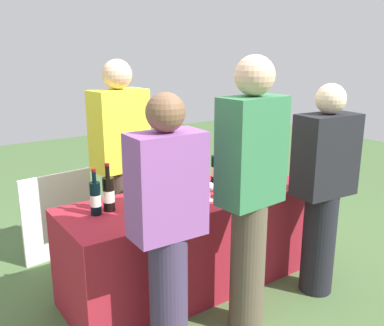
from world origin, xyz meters
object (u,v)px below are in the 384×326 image
wine_bottle_5 (250,164)px  wine_glass_1 (210,187)px  wine_bottle_3 (190,175)px  wine_glass_0 (162,194)px  wine_bottle_2 (164,179)px  wine_glass_3 (225,179)px  wine_bottle_0 (95,198)px  wine_glass_4 (261,175)px  guest_0 (167,224)px  guest_1 (250,189)px  wine_bottle_4 (216,169)px  guest_2 (323,186)px  wine_bottle_1 (109,194)px  menu_board (58,216)px  wine_glass_2 (225,186)px  server_pouring (121,160)px

wine_bottle_5 → wine_glass_1: size_ratio=2.27×
wine_bottle_3 → wine_glass_0: wine_bottle_3 is taller
wine_bottle_2 → wine_glass_3: bearing=-29.1°
wine_bottle_0 → wine_glass_4: 1.27m
guest_0 → guest_1: guest_1 is taller
wine_glass_0 → wine_bottle_3: bearing=28.0°
wine_bottle_2 → wine_glass_4: 0.75m
wine_bottle_4 → guest_2: bearing=-62.3°
wine_glass_0 → guest_0: (-0.25, -0.48, 0.02)m
wine_bottle_4 → wine_glass_3: wine_bottle_4 is taller
wine_bottle_4 → wine_bottle_1: bearing=-176.3°
wine_glass_3 → menu_board: 1.51m
wine_bottle_5 → guest_2: size_ratio=0.20×
wine_bottle_4 → wine_glass_3: bearing=-111.4°
wine_bottle_5 → guest_2: guest_2 is taller
wine_bottle_5 → wine_glass_0: size_ratio=2.21×
wine_glass_1 → guest_2: size_ratio=0.09×
wine_bottle_4 → wine_glass_2: bearing=-117.8°
wine_bottle_5 → server_pouring: server_pouring is taller
wine_glass_2 → menu_board: size_ratio=0.18×
wine_bottle_1 → wine_bottle_2: 0.47m
wine_glass_4 → wine_glass_3: bearing=164.5°
wine_bottle_5 → wine_glass_1: (-0.64, -0.28, -0.01)m
wine_glass_1 → menu_board: 1.45m
wine_glass_4 → menu_board: bearing=135.7°
wine_glass_0 → wine_bottle_0: bearing=161.2°
wine_bottle_2 → guest_0: 0.82m
wine_bottle_5 → wine_glass_3: wine_bottle_5 is taller
wine_glass_2 → wine_glass_4: (0.37, 0.02, 0.01)m
wine_bottle_3 → wine_bottle_4: bearing=5.0°
wine_glass_0 → guest_0: bearing=-117.6°
menu_board → wine_bottle_5: bearing=-38.7°
wine_bottle_2 → guest_0: size_ratio=0.22×
wine_bottle_2 → menu_board: 1.13m
wine_glass_0 → guest_1: guest_1 is taller
wine_bottle_4 → wine_glass_1: (-0.28, -0.29, -0.02)m
wine_bottle_1 → wine_bottle_2: bearing=8.4°
guest_0 → wine_glass_0: bearing=64.3°
wine_glass_3 → wine_glass_4: 0.30m
wine_glass_2 → guest_1: bearing=-110.8°
wine_bottle_3 → guest_2: bearing=-47.3°
guest_1 → wine_glass_3: bearing=60.8°
wine_glass_0 → server_pouring: (0.02, 0.65, 0.09)m
wine_glass_2 → wine_glass_4: wine_glass_4 is taller
wine_glass_3 → server_pouring: bearing=129.4°
wine_bottle_5 → menu_board: 1.70m
guest_1 → menu_board: guest_1 is taller
wine_bottle_0 → wine_bottle_3: (0.78, 0.05, 0.01)m
guest_1 → wine_glass_0: bearing=114.1°
wine_glass_2 → guest_0: bearing=-151.9°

